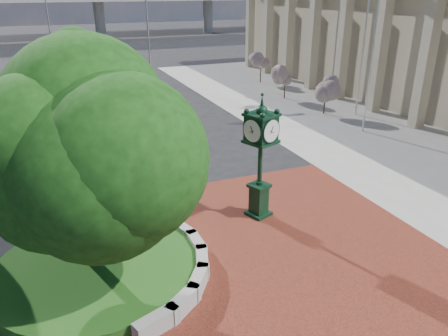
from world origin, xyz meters
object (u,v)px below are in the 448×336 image
street_lamp_far (49,11)px  parked_car (105,59)px  flagpole_b (364,41)px  flagpole_a (373,51)px  street_lamp_near (150,25)px  post_clock (260,153)px

street_lamp_far → parked_car: bearing=-52.7°
parked_car → flagpole_b: size_ratio=0.41×
flagpole_a → flagpole_b: (1.99, 3.21, 0.15)m
flagpole_a → street_lamp_far: 40.10m
flagpole_b → street_lamp_near: bearing=119.6°
post_clock → parked_car: bearing=90.2°
flagpole_b → street_lamp_near: 19.83m
street_lamp_near → street_lamp_far: 18.24m
street_lamp_near → street_lamp_far: bearing=115.3°
street_lamp_near → street_lamp_far: (-7.78, 16.49, 0.67)m
post_clock → parked_car: (-0.12, 37.48, -1.90)m
street_lamp_far → street_lamp_near: bearing=-64.7°
street_lamp_far → post_clock: bearing=-83.5°
post_clock → flagpole_a: 12.84m
post_clock → street_lamp_near: (2.76, 27.41, 2.33)m
flagpole_a → street_lamp_near: size_ratio=1.11×
street_lamp_near → flagpole_b: bearing=-60.4°
street_lamp_far → flagpole_b: bearing=-62.5°
parked_car → flagpole_a: size_ratio=0.42×
flagpole_b → street_lamp_far: bearing=117.5°
parked_car → street_lamp_near: street_lamp_near is taller
parked_car → street_lamp_far: 9.44m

